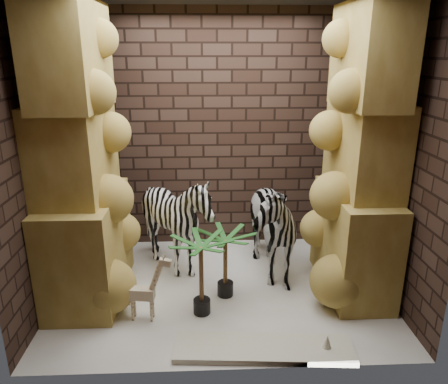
{
  "coord_description": "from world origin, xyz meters",
  "views": [
    {
      "loc": [
        -0.15,
        -4.08,
        2.48
      ],
      "look_at": [
        0.03,
        0.15,
        1.07
      ],
      "focal_mm": 33.94,
      "sensor_mm": 36.0,
      "label": 1
    }
  ],
  "objects_px": {
    "zebra_left": "(177,227)",
    "palm_back": "(201,276)",
    "palm_front": "(225,264)",
    "zebra_right": "(263,215)",
    "giraffe_toy": "(141,287)",
    "surfboard": "(264,348)"
  },
  "relations": [
    {
      "from": "zebra_left",
      "to": "palm_front",
      "type": "bearing_deg",
      "value": -38.96
    },
    {
      "from": "palm_front",
      "to": "palm_back",
      "type": "distance_m",
      "value": 0.4
    },
    {
      "from": "zebra_right",
      "to": "zebra_left",
      "type": "height_order",
      "value": "zebra_right"
    },
    {
      "from": "zebra_right",
      "to": "giraffe_toy",
      "type": "relative_size",
      "value": 2.02
    },
    {
      "from": "giraffe_toy",
      "to": "palm_back",
      "type": "distance_m",
      "value": 0.58
    },
    {
      "from": "palm_back",
      "to": "palm_front",
      "type": "bearing_deg",
      "value": 51.79
    },
    {
      "from": "zebra_left",
      "to": "palm_front",
      "type": "relative_size",
      "value": 1.67
    },
    {
      "from": "zebra_right",
      "to": "zebra_left",
      "type": "distance_m",
      "value": 0.99
    },
    {
      "from": "zebra_left",
      "to": "palm_back",
      "type": "xyz_separation_m",
      "value": [
        0.28,
        -0.87,
        -0.15
      ]
    },
    {
      "from": "giraffe_toy",
      "to": "zebra_left",
      "type": "bearing_deg",
      "value": 79.85
    },
    {
      "from": "zebra_left",
      "to": "palm_back",
      "type": "height_order",
      "value": "zebra_left"
    },
    {
      "from": "surfboard",
      "to": "palm_front",
      "type": "bearing_deg",
      "value": 111.79
    },
    {
      "from": "giraffe_toy",
      "to": "zebra_right",
      "type": "bearing_deg",
      "value": 41.52
    },
    {
      "from": "palm_front",
      "to": "palm_back",
      "type": "relative_size",
      "value": 0.9
    },
    {
      "from": "zebra_left",
      "to": "giraffe_toy",
      "type": "relative_size",
      "value": 1.74
    },
    {
      "from": "surfboard",
      "to": "zebra_left",
      "type": "bearing_deg",
      "value": 123.42
    },
    {
      "from": "zebra_left",
      "to": "giraffe_toy",
      "type": "distance_m",
      "value": 1.01
    },
    {
      "from": "palm_back",
      "to": "zebra_right",
      "type": "bearing_deg",
      "value": 49.21
    },
    {
      "from": "zebra_right",
      "to": "giraffe_toy",
      "type": "height_order",
      "value": "zebra_right"
    },
    {
      "from": "palm_back",
      "to": "giraffe_toy",
      "type": "bearing_deg",
      "value": -172.72
    },
    {
      "from": "zebra_right",
      "to": "palm_front",
      "type": "bearing_deg",
      "value": -143.27
    },
    {
      "from": "palm_front",
      "to": "palm_back",
      "type": "xyz_separation_m",
      "value": [
        -0.25,
        -0.32,
        0.04
      ]
    }
  ]
}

